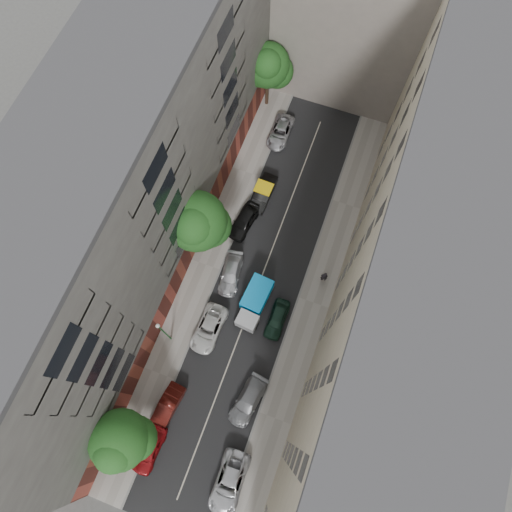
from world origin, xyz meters
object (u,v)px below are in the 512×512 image
at_px(car_right_1, 248,401).
at_px(tree_far, 268,67).
at_px(car_left_0, 149,450).
at_px(car_left_6, 280,132).
at_px(car_right_2, 277,319).
at_px(car_left_5, 263,193).
at_px(tree_mid, 197,223).
at_px(tarp_truck, 254,303).
at_px(car_left_2, 209,329).
at_px(car_right_0, 229,482).
at_px(car_left_4, 244,221).
at_px(tree_near, 120,442).
at_px(car_left_3, 231,274).
at_px(pedestrian, 324,277).
at_px(lamp_post, 163,331).
at_px(car_left_1, 167,407).

distance_m(car_right_1, tree_far, 32.09).
distance_m(car_left_0, car_left_6, 33.60).
height_order(car_right_1, car_right_2, car_right_1).
relative_size(car_left_5, car_right_1, 0.94).
distance_m(car_right_1, tree_mid, 16.02).
bearing_deg(tree_mid, tarp_truck, -29.64).
height_order(car_left_2, car_left_5, car_left_5).
height_order(tarp_truck, car_right_0, tarp_truck).
height_order(car_left_4, car_left_5, car_left_4).
relative_size(car_left_5, tree_far, 0.54).
relative_size(car_right_1, tree_near, 0.67).
height_order(car_left_3, car_right_1, car_right_1).
distance_m(car_left_6, car_right_0, 34.36).
bearing_deg(tree_near, tree_mid, 93.40).
height_order(car_right_0, tree_mid, tree_mid).
height_order(car_left_3, car_left_4, car_left_4).
bearing_deg(car_right_1, tree_mid, 136.41).
height_order(car_left_2, tree_near, tree_near).
height_order(tarp_truck, car_left_2, tarp_truck).
xyz_separation_m(tree_far, pedestrian, (11.95, -17.41, -4.67)).
xyz_separation_m(tree_near, lamp_post, (-0.59, 8.98, -0.64)).
distance_m(tree_near, lamp_post, 9.02).
bearing_deg(car_right_0, car_right_1, 95.32).
bearing_deg(car_left_4, car_left_3, -73.70).
bearing_deg(car_left_1, car_left_0, -83.50).
relative_size(car_right_1, tree_mid, 0.53).
bearing_deg(pedestrian, lamp_post, 28.09).
bearing_deg(car_right_0, car_left_3, 109.20).
height_order(car_left_4, tree_far, tree_far).
bearing_deg(tree_mid, car_right_1, -52.89).
height_order(car_right_1, tree_near, tree_near).
xyz_separation_m(car_left_5, tree_far, (-3.50, 10.89, 5.01)).
bearing_deg(car_left_3, car_left_6, 84.19).
xyz_separation_m(tree_mid, lamp_post, (0.50, -9.36, -2.07)).
height_order(car_left_2, tree_mid, tree_mid).
xyz_separation_m(car_left_1, car_left_6, (0.00, 30.00, -0.07)).
distance_m(car_left_5, tree_near, 26.17).
xyz_separation_m(tarp_truck, car_left_2, (-3.13, -3.60, -0.60)).
bearing_deg(tree_far, car_left_1, -85.35).
relative_size(tree_far, lamp_post, 1.33).
xyz_separation_m(car_left_5, lamp_post, (-3.00, -16.78, 3.27)).
xyz_separation_m(car_right_2, tree_mid, (-9.10, 4.38, 5.40)).
bearing_deg(tree_mid, car_left_3, -26.85).
bearing_deg(pedestrian, car_right_0, 70.21).
height_order(tree_mid, pedestrian, tree_mid).
distance_m(car_left_2, car_left_5, 14.80).
bearing_deg(tree_mid, car_left_1, -79.76).
relative_size(car_left_3, car_left_5, 1.01).
distance_m(car_left_1, car_left_4, 18.80).
xyz_separation_m(car_left_1, car_right_2, (6.40, 10.59, -0.03)).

